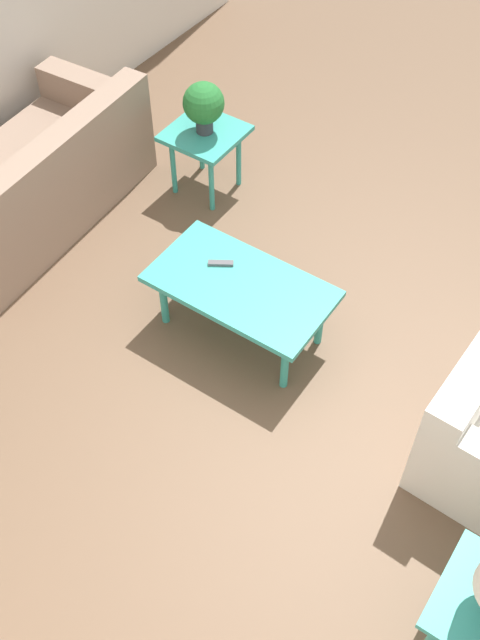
% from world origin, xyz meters
% --- Properties ---
extents(ground_plane, '(14.00, 14.00, 0.00)m').
position_xyz_m(ground_plane, '(0.00, 0.00, 0.00)').
color(ground_plane, brown).
extents(sofa, '(1.05, 1.97, 0.83)m').
position_xyz_m(sofa, '(2.30, -0.08, 0.31)').
color(sofa, gray).
rests_on(sofa, ground_plane).
extents(coffee_table, '(1.14, 0.63, 0.46)m').
position_xyz_m(coffee_table, '(0.40, -0.01, 0.41)').
color(coffee_table, teal).
rests_on(coffee_table, ground_plane).
extents(side_table_plant, '(0.53, 0.53, 0.53)m').
position_xyz_m(side_table_plant, '(1.44, -1.06, 0.45)').
color(side_table_plant, teal).
rests_on(side_table_plant, ground_plane).
extents(potted_plant, '(0.30, 0.30, 0.39)m').
position_xyz_m(potted_plant, '(1.44, -1.06, 0.76)').
color(potted_plant, '#333338').
rests_on(potted_plant, side_table_plant).
extents(remote_control, '(0.16, 0.12, 0.02)m').
position_xyz_m(remote_control, '(0.60, -0.08, 0.47)').
color(remote_control, '#4C4C51').
rests_on(remote_control, coffee_table).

